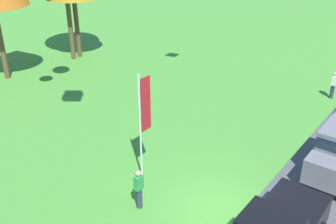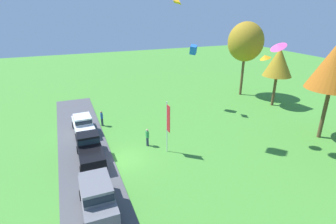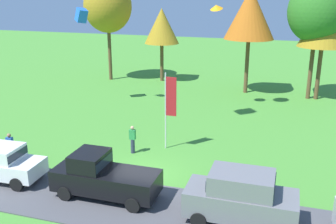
{
  "view_description": "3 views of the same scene",
  "coord_description": "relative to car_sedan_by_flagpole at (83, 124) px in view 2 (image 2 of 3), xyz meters",
  "views": [
    {
      "loc": [
        -10.54,
        -5.57,
        10.23
      ],
      "look_at": [
        2.34,
        4.24,
        2.14
      ],
      "focal_mm": 42.0,
      "sensor_mm": 36.0,
      "label": 1
    },
    {
      "loc": [
        19.28,
        -3.73,
        12.01
      ],
      "look_at": [
        -0.86,
        4.45,
        3.39
      ],
      "focal_mm": 28.0,
      "sensor_mm": 36.0,
      "label": 2
    },
    {
      "loc": [
        6.94,
        -17.52,
        9.51
      ],
      "look_at": [
        -0.1,
        5.03,
        2.0
      ],
      "focal_mm": 42.0,
      "sensor_mm": 36.0,
      "label": 3
    }
  ],
  "objects": [
    {
      "name": "ground_plane",
      "position": [
        6.66,
        2.6,
        -1.04
      ],
      "size": [
        120.0,
        120.0,
        0.0
      ],
      "primitive_type": "plane",
      "color": "#478E33"
    },
    {
      "name": "pavement_strip",
      "position": [
        6.66,
        -0.38,
        -1.01
      ],
      "size": [
        36.0,
        4.4,
        0.06
      ],
      "primitive_type": "cube",
      "color": "#4C4C51",
      "rests_on": "ground"
    },
    {
      "name": "car_sedan_by_flagpole",
      "position": [
        0.0,
        0.0,
        0.0
      ],
      "size": [
        4.47,
        2.1,
        1.84
      ],
      "color": "white",
      "rests_on": "ground"
    },
    {
      "name": "car_pickup_far_end",
      "position": [
        5.71,
        0.03,
        0.07
      ],
      "size": [
        5.0,
        2.05,
        2.14
      ],
      "color": "black",
      "rests_on": "ground"
    },
    {
      "name": "car_suv_near_entrance",
      "position": [
        12.18,
        -0.25,
        0.25
      ],
      "size": [
        4.6,
        2.05,
        2.28
      ],
      "color": "slate",
      "rests_on": "ground"
    },
    {
      "name": "person_watching_sky",
      "position": [
        -1.06,
        2.06,
        -0.16
      ],
      "size": [
        0.36,
        0.24,
        1.71
      ],
      "color": "#2D334C",
      "rests_on": "ground"
    },
    {
      "name": "person_on_lawn",
      "position": [
        5.08,
        5.27,
        -0.16
      ],
      "size": [
        0.36,
        0.24,
        1.71
      ],
      "color": "#2D334C",
      "rests_on": "ground"
    },
    {
      "name": "tree_right_of_center",
      "position": [
        -4.73,
        23.03,
        6.62
      ],
      "size": [
        4.93,
        4.93,
        10.4
      ],
      "color": "brown",
      "rests_on": "ground"
    },
    {
      "name": "tree_far_left",
      "position": [
        0.74,
        24.1,
        4.67
      ],
      "size": [
        3.57,
        3.57,
        7.54
      ],
      "color": "brown",
      "rests_on": "ground"
    },
    {
      "name": "tree_left_of_center",
      "position": [
        9.85,
        21.73,
        6.23
      ],
      "size": [
        4.53,
        4.53,
        9.57
      ],
      "color": "brown",
      "rests_on": "ground"
    },
    {
      "name": "flag_banner",
      "position": [
        6.97,
        6.57,
        1.97
      ],
      "size": [
        0.71,
        0.08,
        4.76
      ],
      "color": "silver",
      "rests_on": "ground"
    },
    {
      "name": "kite_delta_low_drifter",
      "position": [
        9.32,
        15.19,
        8.18
      ],
      "size": [
        1.34,
        1.31,
        0.96
      ],
      "primitive_type": "cone",
      "rotation": [
        -0.55,
        0.0,
        3.15
      ],
      "color": "#EA4C9E"
    },
    {
      "name": "kite_box_mid_center",
      "position": [
        -2.61,
        13.76,
        6.35
      ],
      "size": [
        1.3,
        1.11,
        1.29
      ],
      "primitive_type": "cube",
      "rotation": [
        -0.14,
        0.3,
        5.58
      ],
      "color": "blue"
    },
    {
      "name": "kite_delta_trailing_tail",
      "position": [
        7.99,
        15.23,
        7.07
      ],
      "size": [
        1.16,
        1.2,
        0.61
      ],
      "primitive_type": "cone",
      "rotation": [
        0.33,
        0.0,
        6.05
      ],
      "color": "orange"
    },
    {
      "name": "kite_diamond_high_right",
      "position": [
        -2.82,
        11.78,
        11.7
      ],
      "size": [
        1.08,
        1.01,
        0.64
      ],
      "primitive_type": "pyramid",
      "rotation": [
        -0.38,
        0.0,
        0.08
      ],
      "color": "orange"
    }
  ]
}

